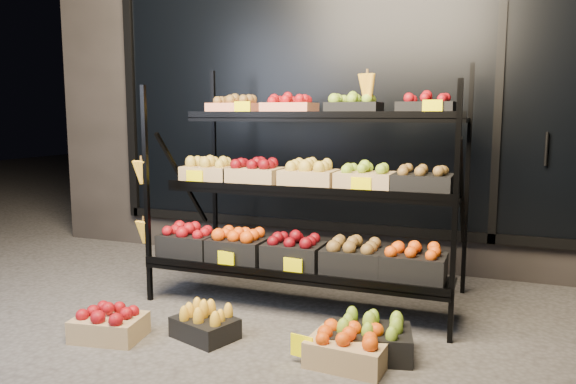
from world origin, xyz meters
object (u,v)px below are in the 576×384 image
at_px(floor_crate_midleft, 205,324).
at_px(floor_crate_midright, 348,347).
at_px(floor_crate_left, 109,323).
at_px(display_rack, 305,189).

bearing_deg(floor_crate_midleft, floor_crate_midright, 16.65).
bearing_deg(floor_crate_left, display_rack, 43.43).
relative_size(display_rack, floor_crate_midright, 5.09).
height_order(display_rack, floor_crate_midright, display_rack).
distance_m(floor_crate_midleft, floor_crate_midright, 0.88).
relative_size(floor_crate_left, floor_crate_midleft, 1.02).
xyz_separation_m(display_rack, floor_crate_midright, (0.57, -0.91, -0.69)).
bearing_deg(display_rack, floor_crate_midright, -58.02).
relative_size(display_rack, floor_crate_left, 5.10).
height_order(display_rack, floor_crate_midleft, display_rack).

